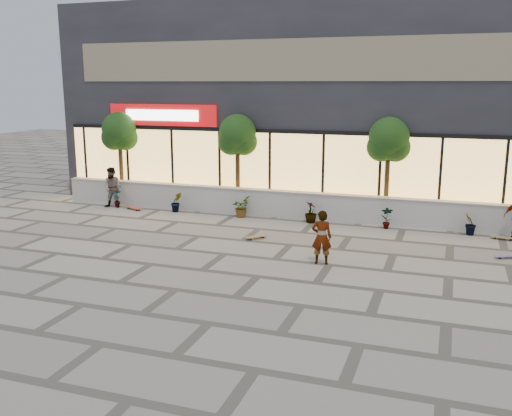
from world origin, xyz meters
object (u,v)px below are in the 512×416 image
(skateboard_right_far, at_px, (506,256))
(tree_west, at_px, (119,133))
(skateboard_right_near, at_px, (503,237))
(skateboard_left, at_px, (134,208))
(skater_center, at_px, (322,237))
(skater_left, at_px, (113,188))
(skateboard_center, at_px, (256,237))
(tree_mideast, at_px, (389,142))
(tree_midwest, at_px, (237,137))

(skateboard_right_far, bearing_deg, tree_west, 140.53)
(skateboard_right_near, bearing_deg, skateboard_left, -172.05)
(skater_center, bearing_deg, skater_left, -36.31)
(skateboard_right_far, bearing_deg, skater_center, 178.25)
(skateboard_left, xyz_separation_m, skateboard_right_near, (14.10, -0.00, -0.01))
(skateboard_center, height_order, skateboard_right_far, skateboard_center)
(skateboard_left, bearing_deg, tree_mideast, 27.12)
(skater_center, relative_size, skater_left, 0.93)
(tree_mideast, relative_size, skateboard_center, 5.49)
(tree_midwest, height_order, skater_left, tree_midwest)
(skateboard_center, height_order, skateboard_left, skateboard_left)
(tree_mideast, bearing_deg, skater_center, -100.57)
(skater_left, xyz_separation_m, skateboard_right_far, (15.06, -2.32, -0.78))
(tree_west, distance_m, skateboard_center, 9.21)
(tree_west, relative_size, tree_midwest, 1.00)
(skateboard_left, height_order, skateboard_right_near, skateboard_left)
(skateboard_right_near, bearing_deg, skateboard_right_far, -83.47)
(tree_midwest, distance_m, skateboard_right_near, 10.57)
(skater_left, xyz_separation_m, skateboard_left, (1.01, -0.10, -0.77))
(skater_left, distance_m, skateboard_center, 7.80)
(tree_west, bearing_deg, tree_mideast, 0.00)
(tree_mideast, xyz_separation_m, skateboard_right_far, (4.00, -3.72, -2.91))
(skater_center, height_order, skateboard_right_near, skater_center)
(skater_center, bearing_deg, tree_west, -41.50)
(tree_midwest, height_order, skateboard_right_near, tree_midwest)
(tree_west, bearing_deg, skateboard_center, -28.03)
(skateboard_center, xyz_separation_m, skateboard_right_near, (7.84, 2.61, -0.00))
(tree_west, bearing_deg, skateboard_right_far, -13.48)
(tree_west, relative_size, skateboard_center, 5.49)
(tree_west, height_order, tree_midwest, same)
(skateboard_center, bearing_deg, tree_midwest, 69.44)
(tree_west, height_order, skater_center, tree_west)
(skater_left, height_order, skateboard_right_far, skater_left)
(tree_midwest, relative_size, skateboard_right_far, 5.45)
(tree_west, relative_size, skateboard_right_near, 4.96)
(skater_center, xyz_separation_m, skateboard_center, (-2.66, 1.92, -0.72))
(skateboard_right_near, height_order, skateboard_right_far, skateboard_right_near)
(tree_midwest, distance_m, skateboard_left, 5.20)
(skateboard_right_near, bearing_deg, tree_mideast, 167.65)
(tree_midwest, distance_m, tree_mideast, 6.00)
(skater_center, relative_size, skateboard_center, 2.22)
(tree_midwest, xyz_separation_m, skateboard_center, (2.21, -4.11, -2.91))
(skater_center, xyz_separation_m, skateboard_left, (-8.93, 4.52, -0.71))
(skateboard_left, bearing_deg, skater_left, -166.99)
(tree_west, distance_m, skater_center, 12.20)
(tree_mideast, height_order, skater_center, tree_mideast)
(skater_center, bearing_deg, skateboard_right_far, -167.13)
(skateboard_center, height_order, skateboard_right_near, same)
(tree_midwest, relative_size, skateboard_left, 4.54)
(skateboard_right_far, bearing_deg, tree_mideast, 111.12)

